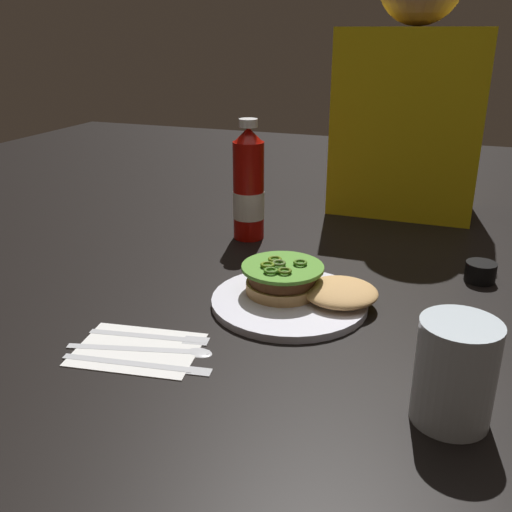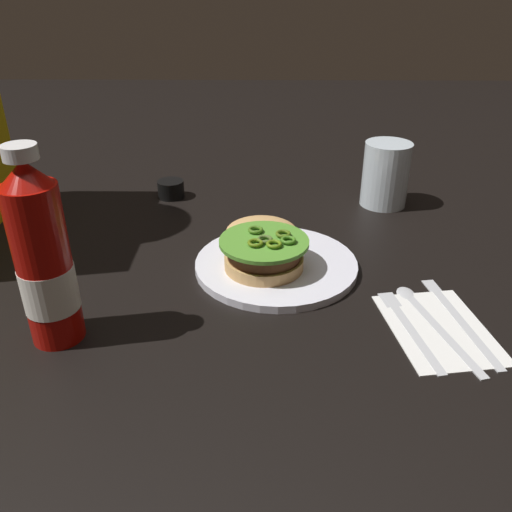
% 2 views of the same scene
% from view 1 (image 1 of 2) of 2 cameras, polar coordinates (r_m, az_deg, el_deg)
% --- Properties ---
extents(ground_plane, '(3.00, 3.00, 0.00)m').
position_cam_1_polar(ground_plane, '(0.96, 6.13, -3.97)').
color(ground_plane, black).
extents(dinner_plate, '(0.25, 0.25, 0.01)m').
position_cam_1_polar(dinner_plate, '(0.92, 3.32, -4.52)').
color(dinner_plate, white).
rests_on(dinner_plate, ground_plane).
extents(burger_sandwich, '(0.22, 0.13, 0.05)m').
position_cam_1_polar(burger_sandwich, '(0.92, 4.73, -2.72)').
color(burger_sandwich, tan).
rests_on(burger_sandwich, dinner_plate).
extents(ketchup_bottle, '(0.07, 0.07, 0.25)m').
position_cam_1_polar(ketchup_bottle, '(1.19, -0.74, 6.76)').
color(ketchup_bottle, '#A90C06').
rests_on(ketchup_bottle, ground_plane).
extents(water_glass, '(0.09, 0.09, 0.12)m').
position_cam_1_polar(water_glass, '(0.68, 19.15, -10.86)').
color(water_glass, silver).
rests_on(water_glass, ground_plane).
extents(condiment_cup, '(0.05, 0.05, 0.03)m').
position_cam_1_polar(condiment_cup, '(1.07, 21.40, -1.48)').
color(condiment_cup, black).
rests_on(condiment_cup, ground_plane).
extents(napkin, '(0.18, 0.14, 0.00)m').
position_cam_1_polar(napkin, '(0.82, -11.68, -9.03)').
color(napkin, white).
rests_on(napkin, ground_plane).
extents(butter_knife, '(0.20, 0.05, 0.00)m').
position_cam_1_polar(butter_knife, '(0.78, -10.93, -10.38)').
color(butter_knife, silver).
rests_on(butter_knife, napkin).
extents(spoon_utensil, '(0.20, 0.07, 0.00)m').
position_cam_1_polar(spoon_utensil, '(0.81, -9.59, -8.99)').
color(spoon_utensil, silver).
rests_on(spoon_utensil, napkin).
extents(fork_utensil, '(0.18, 0.05, 0.00)m').
position_cam_1_polar(fork_utensil, '(0.84, -9.56, -7.76)').
color(fork_utensil, silver).
rests_on(fork_utensil, napkin).
extents(diner_person, '(0.33, 0.19, 0.60)m').
position_cam_1_polar(diner_person, '(1.40, 15.08, 14.92)').
color(diner_person, gold).
rests_on(diner_person, ground_plane).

